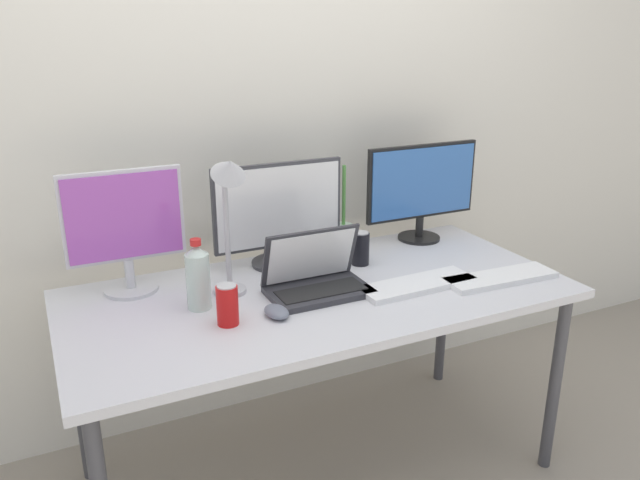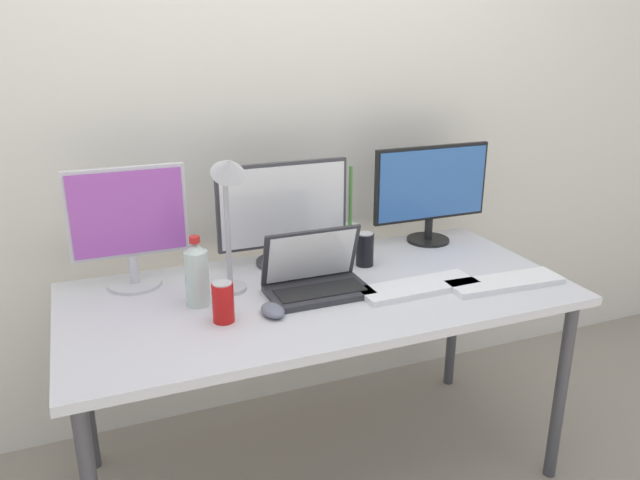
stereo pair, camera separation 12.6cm
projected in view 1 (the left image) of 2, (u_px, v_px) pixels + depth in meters
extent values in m
plane|color=gray|center=(320.00, 470.00, 2.36)|extent=(16.00, 16.00, 0.00)
cube|color=silver|center=(255.00, 103.00, 2.43)|extent=(7.00, 0.08, 2.60)
cylinder|color=#424247|center=(555.00, 384.00, 2.27)|extent=(0.04, 0.04, 0.71)
cylinder|color=#424247|center=(79.00, 393.00, 2.21)|extent=(0.04, 0.04, 0.71)
cylinder|color=#424247|center=(443.00, 310.00, 2.85)|extent=(0.04, 0.04, 0.71)
cube|color=silver|center=(320.00, 294.00, 2.12)|extent=(1.69, 0.80, 0.03)
cylinder|color=silver|center=(131.00, 289.00, 2.11)|extent=(0.18, 0.18, 0.01)
cylinder|color=silver|center=(130.00, 273.00, 2.09)|extent=(0.03, 0.03, 0.10)
cube|color=silver|center=(123.00, 216.00, 2.02)|extent=(0.39, 0.02, 0.30)
cube|color=#A54CB2|center=(124.00, 217.00, 2.01)|extent=(0.36, 0.01, 0.28)
cylinder|color=#38383D|center=(280.00, 262.00, 2.34)|extent=(0.21, 0.21, 0.01)
cylinder|color=#38383D|center=(279.00, 253.00, 2.33)|extent=(0.03, 0.03, 0.06)
cube|color=#38383D|center=(278.00, 205.00, 2.27)|extent=(0.50, 0.02, 0.31)
cube|color=white|center=(280.00, 206.00, 2.26)|extent=(0.47, 0.01, 0.29)
cylinder|color=black|center=(419.00, 238.00, 2.61)|extent=(0.18, 0.18, 0.01)
cylinder|color=black|center=(419.00, 227.00, 2.60)|extent=(0.03, 0.03, 0.08)
cube|color=black|center=(422.00, 181.00, 2.53)|extent=(0.50, 0.02, 0.30)
cube|color=#3366B2|center=(424.00, 182.00, 2.52)|extent=(0.48, 0.01, 0.28)
cube|color=#2D2D33|center=(319.00, 292.00, 2.08)|extent=(0.34, 0.20, 0.02)
cube|color=black|center=(321.00, 290.00, 2.06)|extent=(0.30, 0.11, 0.00)
cube|color=#2D2D33|center=(310.00, 255.00, 2.10)|extent=(0.34, 0.07, 0.20)
cube|color=white|center=(311.00, 256.00, 2.09)|extent=(0.30, 0.06, 0.18)
cube|color=white|center=(501.00, 278.00, 2.19)|extent=(0.42, 0.14, 0.02)
cube|color=white|center=(417.00, 285.00, 2.13)|extent=(0.42, 0.15, 0.02)
ellipsoid|color=slate|center=(277.00, 312.00, 1.92)|extent=(0.08, 0.11, 0.03)
cylinder|color=silver|center=(198.00, 281.00, 1.95)|extent=(0.08, 0.08, 0.18)
cone|color=silver|center=(196.00, 250.00, 1.92)|extent=(0.07, 0.07, 0.03)
cylinder|color=red|center=(196.00, 242.00, 1.91)|extent=(0.03, 0.03, 0.02)
cylinder|color=red|center=(227.00, 305.00, 1.86)|extent=(0.07, 0.07, 0.12)
cylinder|color=silver|center=(226.00, 286.00, 1.83)|extent=(0.06, 0.06, 0.00)
cylinder|color=black|center=(360.00, 249.00, 2.32)|extent=(0.07, 0.07, 0.12)
cylinder|color=silver|center=(361.00, 233.00, 2.30)|extent=(0.06, 0.06, 0.00)
cylinder|color=#B2D1B7|center=(343.00, 237.00, 2.47)|extent=(0.07, 0.07, 0.11)
cylinder|color=#519342|center=(344.00, 195.00, 2.42)|extent=(0.01, 0.01, 0.24)
cylinder|color=#B7B7BC|center=(230.00, 290.00, 2.09)|extent=(0.11, 0.11, 0.01)
cylinder|color=#B7B7BC|center=(227.00, 233.00, 2.03)|extent=(0.02, 0.02, 0.39)
cone|color=#B7B7BC|center=(229.00, 168.00, 1.90)|extent=(0.11, 0.12, 0.11)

